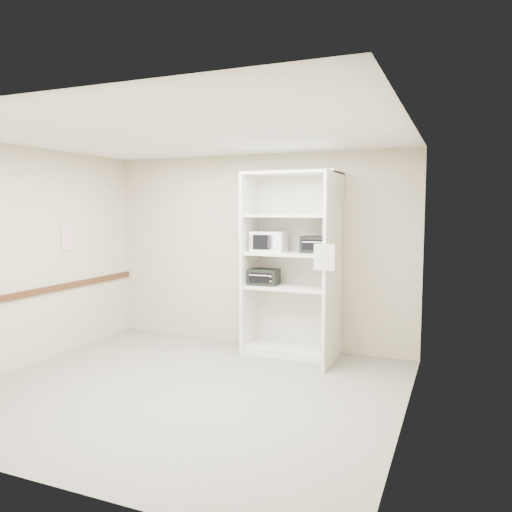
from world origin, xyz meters
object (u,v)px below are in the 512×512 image
at_px(microwave, 269,241).
at_px(toaster_oven_upper, 316,245).
at_px(shelving_unit, 295,270).
at_px(toaster_oven_lower, 264,277).

distance_m(microwave, toaster_oven_upper, 0.63).
distance_m(shelving_unit, toaster_oven_upper, 0.44).
height_order(shelving_unit, toaster_oven_lower, shelving_unit).
distance_m(shelving_unit, microwave, 0.52).
relative_size(microwave, toaster_oven_lower, 1.16).
relative_size(shelving_unit, toaster_oven_upper, 6.52).
bearing_deg(microwave, shelving_unit, 1.82).
relative_size(microwave, toaster_oven_upper, 1.20).
relative_size(shelving_unit, microwave, 5.44).
height_order(toaster_oven_upper, toaster_oven_lower, toaster_oven_upper).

